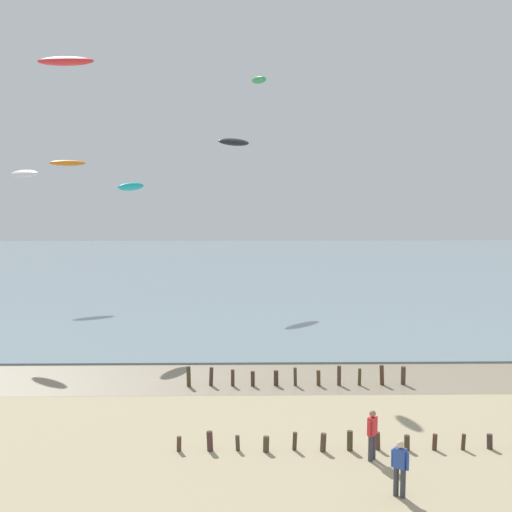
% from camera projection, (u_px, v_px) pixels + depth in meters
% --- Properties ---
extents(wet_sand_strip, '(120.00, 5.18, 0.01)m').
position_uv_depth(wet_sand_strip, '(256.00, 379.00, 33.36)').
color(wet_sand_strip, gray).
rests_on(wet_sand_strip, ground).
extents(sea, '(160.00, 70.00, 0.10)m').
position_uv_depth(sea, '(249.00, 272.00, 70.71)').
color(sea, gray).
rests_on(sea, ground).
extents(groyne_mid, '(14.90, 0.36, 0.70)m').
position_uv_depth(groyne_mid, '(379.00, 442.00, 24.59)').
color(groyne_mid, '#4E3427').
rests_on(groyne_mid, ground).
extents(groyne_far, '(9.98, 0.33, 0.92)m').
position_uv_depth(groyne_far, '(300.00, 377.00, 32.25)').
color(groyne_far, '#413D23').
rests_on(groyne_far, ground).
extents(person_mid_beach, '(0.38, 0.49, 1.71)m').
position_uv_depth(person_mid_beach, '(372.00, 433.00, 23.66)').
color(person_mid_beach, '#383842').
rests_on(person_mid_beach, ground).
extents(person_by_waterline, '(0.47, 0.39, 1.71)m').
position_uv_depth(person_by_waterline, '(400.00, 467.00, 20.93)').
color(person_by_waterline, '#383842').
rests_on(person_by_waterline, ground).
extents(kite_aloft_3, '(1.83, 2.57, 0.67)m').
position_uv_depth(kite_aloft_3, '(131.00, 187.00, 41.63)').
color(kite_aloft_3, '#19B2B7').
extents(kite_aloft_5, '(2.44, 0.96, 0.58)m').
position_uv_depth(kite_aloft_5, '(66.00, 61.00, 29.93)').
color(kite_aloft_5, red).
extents(kite_aloft_6, '(2.56, 2.46, 0.59)m').
position_uv_depth(kite_aloft_6, '(25.00, 174.00, 40.62)').
color(kite_aloft_6, white).
extents(kite_aloft_8, '(1.14, 2.05, 0.44)m').
position_uv_depth(kite_aloft_8, '(259.00, 80.00, 39.49)').
color(kite_aloft_8, green).
extents(kite_aloft_10, '(3.10, 3.25, 0.82)m').
position_uv_depth(kite_aloft_10, '(234.00, 142.00, 54.94)').
color(kite_aloft_10, black).
extents(kite_aloft_12, '(2.96, 2.21, 0.49)m').
position_uv_depth(kite_aloft_12, '(68.00, 163.00, 55.85)').
color(kite_aloft_12, orange).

